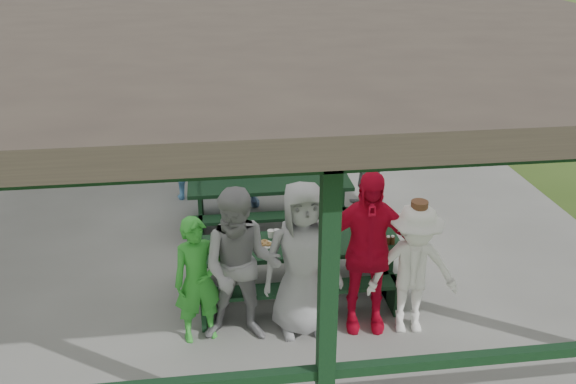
{
  "coord_description": "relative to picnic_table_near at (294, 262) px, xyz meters",
  "views": [
    {
      "loc": [
        -0.87,
        -7.94,
        4.61
      ],
      "look_at": [
        0.13,
        -0.3,
        1.16
      ],
      "focal_mm": 38.0,
      "sensor_mm": 36.0,
      "label": 1
    }
  ],
  "objects": [
    {
      "name": "spectator_grey",
      "position": [
        1.59,
        2.72,
        0.34
      ],
      "size": [
        0.91,
        0.79,
        1.63
      ],
      "primitive_type": "imported",
      "rotation": [
        0.0,
        0.0,
        3.38
      ],
      "color": "#9D9C9F",
      "rests_on": "concrete_slab"
    },
    {
      "name": "spectator_blue",
      "position": [
        -1.41,
        3.27,
        0.48
      ],
      "size": [
        0.79,
        0.62,
        1.91
      ],
      "primitive_type": "imported",
      "rotation": [
        0.0,
        0.0,
        3.4
      ],
      "color": "#4784B9",
      "rests_on": "concrete_slab"
    },
    {
      "name": "contestant_green",
      "position": [
        -1.21,
        -0.76,
        0.3
      ],
      "size": [
        0.64,
        0.5,
        1.55
      ],
      "primitive_type": "imported",
      "rotation": [
        0.0,
        0.0,
        0.25
      ],
      "color": "green",
      "rests_on": "concrete_slab"
    },
    {
      "name": "picnic_table_far",
      "position": [
        -0.11,
        2.0,
        -0.0
      ],
      "size": [
        2.56,
        1.39,
        0.75
      ],
      "color": "black",
      "rests_on": "concrete_slab"
    },
    {
      "name": "ground",
      "position": [
        -0.1,
        1.2,
        -0.58
      ],
      "size": [
        90.0,
        90.0,
        0.0
      ],
      "primitive_type": "plane",
      "color": "#2F4A17",
      "rests_on": "ground"
    },
    {
      "name": "farm_trailer",
      "position": [
        -2.61,
        8.69,
        0.06
      ],
      "size": [
        3.71,
        1.79,
        1.29
      ],
      "rotation": [
        0.0,
        0.0,
        -0.08
      ],
      "color": "#1B3F96",
      "rests_on": "ground"
    },
    {
      "name": "concrete_slab",
      "position": [
        -0.1,
        1.2,
        -0.53
      ],
      "size": [
        10.0,
        8.0,
        0.1
      ],
      "primitive_type": "cube",
      "color": "slate",
      "rests_on": "ground"
    },
    {
      "name": "pickup_truck",
      "position": [
        3.09,
        10.2,
        0.24
      ],
      "size": [
        6.46,
        4.8,
        1.63
      ],
      "primitive_type": "imported",
      "rotation": [
        0.0,
        0.0,
        1.17
      ],
      "color": "silver",
      "rests_on": "ground"
    },
    {
      "name": "spectator_lblue",
      "position": [
        -0.51,
        2.8,
        0.4
      ],
      "size": [
        1.68,
        0.76,
        1.75
      ],
      "primitive_type": "imported",
      "rotation": [
        0.0,
        0.0,
        3.3
      ],
      "color": "#96BDE7",
      "rests_on": "concrete_slab"
    },
    {
      "name": "contestant_grey_mid",
      "position": [
        -0.02,
        -0.75,
        0.47
      ],
      "size": [
        0.96,
        0.65,
        1.9
      ],
      "primitive_type": "imported",
      "rotation": [
        0.0,
        0.0,
        0.05
      ],
      "color": "gray",
      "rests_on": "concrete_slab"
    },
    {
      "name": "picnic_table_near",
      "position": [
        0.0,
        0.0,
        0.0
      ],
      "size": [
        2.72,
        1.39,
        0.75
      ],
      "color": "black",
      "rests_on": "concrete_slab"
    },
    {
      "name": "table_setting",
      "position": [
        0.1,
        0.02,
        0.3
      ],
      "size": [
        2.45,
        0.45,
        0.1
      ],
      "color": "white",
      "rests_on": "picnic_table_near"
    },
    {
      "name": "contestant_grey_left",
      "position": [
        -0.72,
        -0.83,
        0.47
      ],
      "size": [
        1.02,
        0.84,
        1.9
      ],
      "primitive_type": "imported",
      "rotation": [
        0.0,
        0.0,
        -0.14
      ],
      "color": "gray",
      "rests_on": "concrete_slab"
    },
    {
      "name": "pavilion_structure",
      "position": [
        -0.1,
        1.2,
        2.59
      ],
      "size": [
        10.6,
        8.6,
        3.24
      ],
      "color": "black",
      "rests_on": "concrete_slab"
    },
    {
      "name": "contestant_white_fedora",
      "position": [
        1.25,
        -0.93,
        0.35
      ],
      "size": [
        1.11,
        0.71,
        1.69
      ],
      "rotation": [
        0.0,
        0.0,
        -0.1
      ],
      "color": "silver",
      "rests_on": "concrete_slab"
    },
    {
      "name": "contestant_red",
      "position": [
        0.73,
        -0.77,
        0.53
      ],
      "size": [
        1.23,
        0.64,
        2.01
      ],
      "primitive_type": "imported",
      "rotation": [
        0.0,
        0.0,
        -0.13
      ],
      "color": "red",
      "rests_on": "concrete_slab"
    }
  ]
}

